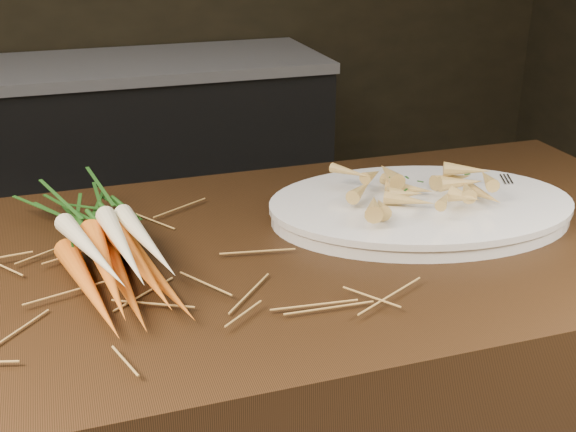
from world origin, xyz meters
TOP-DOWN VIEW (x-y plane):
  - back_counter at (0.30, 2.18)m, footprint 1.82×0.62m
  - root_veg_bunch at (0.21, 0.36)m, footprint 0.22×0.51m
  - serving_platter at (0.74, 0.33)m, footprint 0.57×0.43m
  - roasted_veg_heap at (0.74, 0.33)m, footprint 0.28×0.22m
  - serving_fork at (0.91, 0.27)m, footprint 0.09×0.18m

SIDE VIEW (x-z plane):
  - back_counter at x=0.30m, z-range 0.00..0.84m
  - serving_platter at x=0.74m, z-range 0.90..0.93m
  - serving_fork at x=0.91m, z-range 0.93..0.93m
  - root_veg_bunch at x=0.21m, z-range 0.90..0.99m
  - roasted_veg_heap at x=0.74m, z-range 0.93..0.98m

